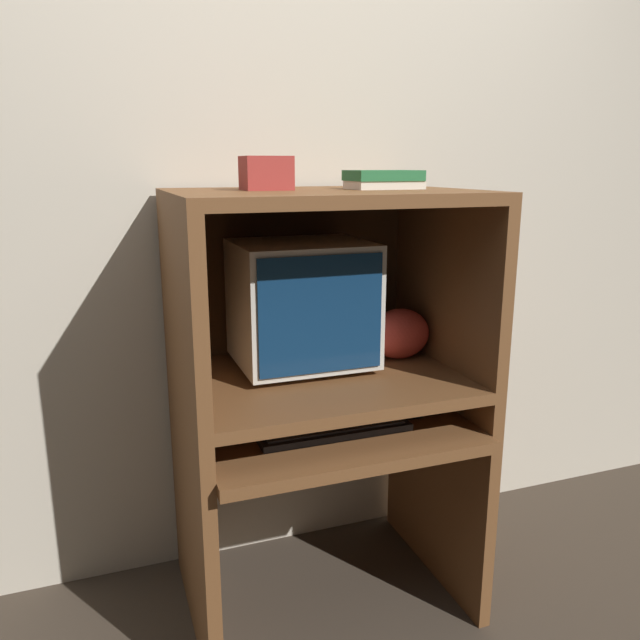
% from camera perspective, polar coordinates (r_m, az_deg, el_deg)
% --- Properties ---
extents(wall_back, '(6.00, 0.06, 2.60)m').
position_cam_1_polar(wall_back, '(2.26, -3.21, 10.22)').
color(wall_back, beige).
rests_on(wall_back, ground_plane).
extents(desk_base, '(0.90, 0.71, 0.67)m').
position_cam_1_polar(desk_base, '(2.11, 0.67, -15.10)').
color(desk_base, brown).
rests_on(desk_base, ground_plane).
extents(desk_monitor_shelf, '(0.90, 0.67, 0.14)m').
position_cam_1_polar(desk_monitor_shelf, '(2.00, 0.30, -5.82)').
color(desk_monitor_shelf, brown).
rests_on(desk_monitor_shelf, desk_base).
extents(hutch_upper, '(0.90, 0.67, 0.57)m').
position_cam_1_polar(hutch_upper, '(1.93, -0.02, 6.12)').
color(hutch_upper, brown).
rests_on(hutch_upper, desk_monitor_shelf).
extents(crt_monitor, '(0.42, 0.37, 0.41)m').
position_cam_1_polar(crt_monitor, '(2.00, -1.66, 1.52)').
color(crt_monitor, beige).
rests_on(crt_monitor, desk_monitor_shelf).
extents(keyboard, '(0.47, 0.15, 0.03)m').
position_cam_1_polar(keyboard, '(1.90, 1.11, -9.82)').
color(keyboard, black).
rests_on(keyboard, desk_base).
extents(mouse, '(0.06, 0.04, 0.03)m').
position_cam_1_polar(mouse, '(2.02, 8.82, -8.45)').
color(mouse, black).
rests_on(mouse, desk_base).
extents(snack_bag, '(0.21, 0.16, 0.17)m').
position_cam_1_polar(snack_bag, '(2.14, 7.28, -1.24)').
color(snack_bag, '#BC382D').
rests_on(snack_bag, desk_monitor_shelf).
extents(book_stack, '(0.22, 0.15, 0.06)m').
position_cam_1_polar(book_stack, '(1.97, 5.82, 12.66)').
color(book_stack, beige).
rests_on(book_stack, hutch_upper).
extents(storage_box, '(0.14, 0.12, 0.10)m').
position_cam_1_polar(storage_box, '(1.88, -4.95, 13.23)').
color(storage_box, maroon).
rests_on(storage_box, hutch_upper).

